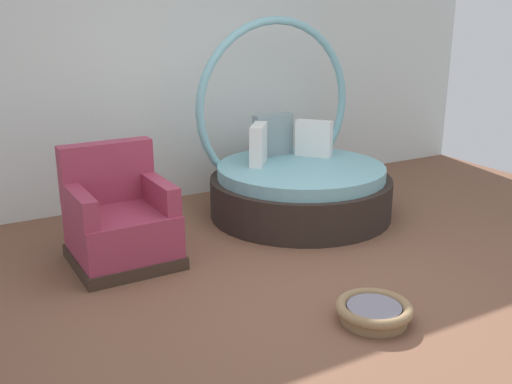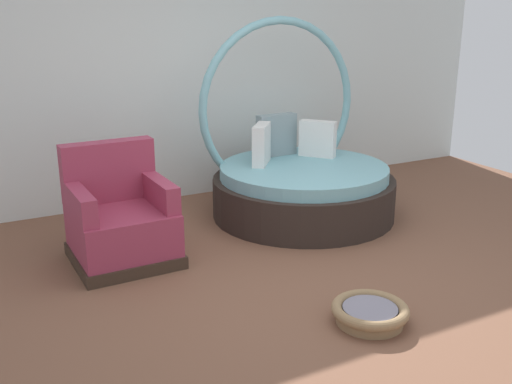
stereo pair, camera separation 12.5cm
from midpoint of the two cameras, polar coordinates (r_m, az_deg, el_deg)
ground_plane at (r=4.49m, az=4.04°, el=-8.97°), size 8.00×8.00×0.02m
back_wall at (r=6.33m, az=-8.77°, el=13.25°), size 8.00×0.12×3.10m
round_daybed at (r=5.89m, az=3.33°, el=1.40°), size 1.79×1.79×1.91m
red_armchair at (r=4.89m, az=-13.75°, el=-2.87°), size 0.81×0.81×0.94m
pet_basket at (r=4.02m, az=10.46°, el=-11.27°), size 0.51×0.51×0.13m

